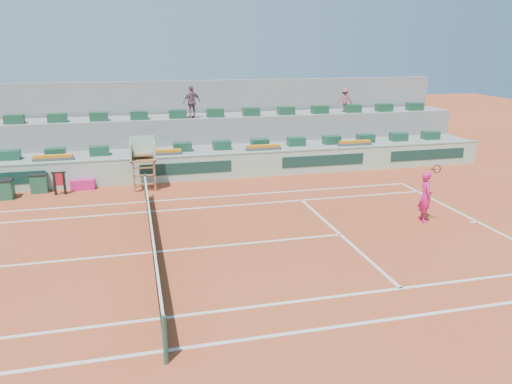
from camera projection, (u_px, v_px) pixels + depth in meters
ground at (153, 252)px, 15.83m from camera, size 90.00×90.00×0.00m
seating_tier_lower at (142, 161)px, 25.62m from camera, size 36.00×4.00×1.20m
seating_tier_upper at (141, 142)px, 26.91m from camera, size 36.00×2.40×2.60m
stadium_back_wall at (139, 121)px, 28.15m from camera, size 36.00×0.40×4.40m
player_bag at (83, 184)px, 22.68m from camera, size 1.03×0.46×0.46m
spectator_mid at (192, 102)px, 26.19m from camera, size 1.09×0.79×1.71m
spectator_right at (345, 100)px, 28.70m from camera, size 1.00×0.75×1.37m
court_lines at (153, 252)px, 15.82m from camera, size 23.89×11.09×0.01m
tennis_net at (152, 237)px, 15.68m from camera, size 0.10×11.97×1.10m
advertising_hoarding at (144, 170)px, 23.56m from camera, size 36.00×0.34×1.26m
umpire_chair at (143, 156)px, 22.37m from camera, size 1.10×0.90×2.40m
seat_row_lower at (142, 149)px, 24.55m from camera, size 32.90×0.60×0.44m
seat_row_upper at (139, 115)px, 25.92m from camera, size 32.90×0.60×0.44m
flower_planters at (110, 155)px, 23.48m from camera, size 26.80×0.36×0.28m
drink_cooler_a at (39, 183)px, 22.19m from camera, size 0.73×0.64×0.84m
drink_cooler_b at (3, 189)px, 21.24m from camera, size 0.83×0.72×0.84m
towel_rack at (59, 181)px, 21.77m from camera, size 0.59×0.10×1.03m
tennis_player at (426, 196)px, 18.41m from camera, size 0.60×0.95×2.28m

